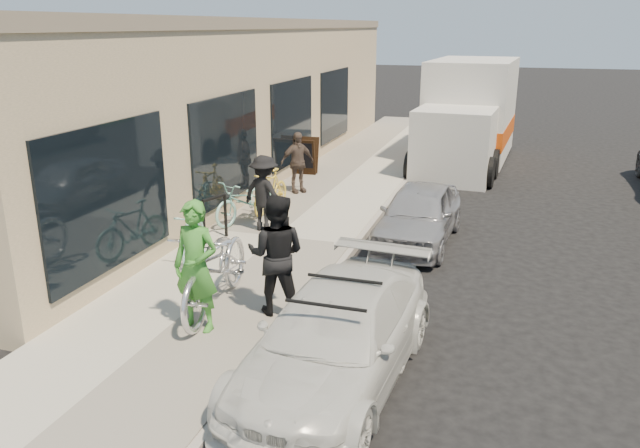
# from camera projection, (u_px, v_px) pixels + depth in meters

# --- Properties ---
(ground) EXTENTS (120.00, 120.00, 0.00)m
(ground) POSITION_uv_depth(u_px,v_px,m) (330.00, 325.00, 8.87)
(ground) COLOR black
(ground) RESTS_ON ground
(sidewalk) EXTENTS (3.00, 34.00, 0.15)m
(sidewalk) POSITION_uv_depth(u_px,v_px,m) (277.00, 240.00, 12.14)
(sidewalk) COLOR #ACA89B
(sidewalk) RESTS_ON ground
(curb) EXTENTS (0.12, 34.00, 0.13)m
(curb) POSITION_uv_depth(u_px,v_px,m) (353.00, 248.00, 11.70)
(curb) COLOR gray
(curb) RESTS_ON ground
(storefront) EXTENTS (3.60, 20.00, 4.22)m
(storefront) POSITION_uv_depth(u_px,v_px,m) (232.00, 100.00, 16.99)
(storefront) COLOR #CDB38E
(storefront) RESTS_ON ground
(bike_rack) EXTENTS (0.25, 0.58, 0.86)m
(bike_rack) POSITION_uv_depth(u_px,v_px,m) (215.00, 214.00, 11.75)
(bike_rack) COLOR black
(bike_rack) RESTS_ON sidewalk
(sandwich_board) EXTENTS (0.62, 0.63, 0.98)m
(sandwich_board) POSITION_uv_depth(u_px,v_px,m) (306.00, 156.00, 17.03)
(sandwich_board) COLOR black
(sandwich_board) RESTS_ON sidewalk
(sedan_white) EXTENTS (1.90, 4.09, 1.20)m
(sedan_white) POSITION_uv_depth(u_px,v_px,m) (336.00, 338.00, 7.28)
(sedan_white) COLOR silver
(sedan_white) RESTS_ON ground
(sedan_silver) EXTENTS (1.47, 3.39, 1.14)m
(sedan_silver) POSITION_uv_depth(u_px,v_px,m) (419.00, 214.00, 12.07)
(sedan_silver) COLOR #A7A7AC
(sedan_silver) RESTS_ON ground
(moving_truck) EXTENTS (2.67, 6.36, 3.07)m
(moving_truck) POSITION_uv_depth(u_px,v_px,m) (468.00, 118.00, 18.92)
(moving_truck) COLOR beige
(moving_truck) RESTS_ON ground
(tandem_bike) EXTENTS (1.07, 2.44, 1.24)m
(tandem_bike) POSITION_uv_depth(u_px,v_px,m) (217.00, 267.00, 8.88)
(tandem_bike) COLOR silver
(tandem_bike) RESTS_ON sidewalk
(woman_rider) EXTENTS (0.68, 0.48, 1.78)m
(woman_rider) POSITION_uv_depth(u_px,v_px,m) (196.00, 267.00, 8.18)
(woman_rider) COLOR #3A882D
(woman_rider) RESTS_ON sidewalk
(man_standing) EXTENTS (0.91, 0.75, 1.73)m
(man_standing) POSITION_uv_depth(u_px,v_px,m) (276.00, 255.00, 8.67)
(man_standing) COLOR black
(man_standing) RESTS_ON sidewalk
(cruiser_bike_a) EXTENTS (0.88, 1.65, 0.95)m
(cruiser_bike_a) POSITION_uv_depth(u_px,v_px,m) (193.00, 235.00, 10.67)
(cruiser_bike_a) COLOR #91D8CA
(cruiser_bike_a) RESTS_ON sidewalk
(cruiser_bike_b) EXTENTS (1.12, 1.80, 0.89)m
(cruiser_bike_b) POSITION_uv_depth(u_px,v_px,m) (246.00, 201.00, 12.90)
(cruiser_bike_b) COLOR #91D8CA
(cruiser_bike_b) RESTS_ON sidewalk
(cruiser_bike_c) EXTENTS (0.57, 1.56, 0.92)m
(cruiser_bike_c) POSITION_uv_depth(u_px,v_px,m) (271.00, 191.00, 13.58)
(cruiser_bike_c) COLOR yellow
(cruiser_bike_c) RESTS_ON sidewalk
(bystander_a) EXTENTS (1.10, 0.82, 1.52)m
(bystander_a) POSITION_uv_depth(u_px,v_px,m) (264.00, 193.00, 12.24)
(bystander_a) COLOR black
(bystander_a) RESTS_ON sidewalk
(bystander_b) EXTENTS (0.87, 0.87, 1.48)m
(bystander_b) POSITION_uv_depth(u_px,v_px,m) (297.00, 162.00, 15.09)
(bystander_b) COLOR #4E4038
(bystander_b) RESTS_ON sidewalk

